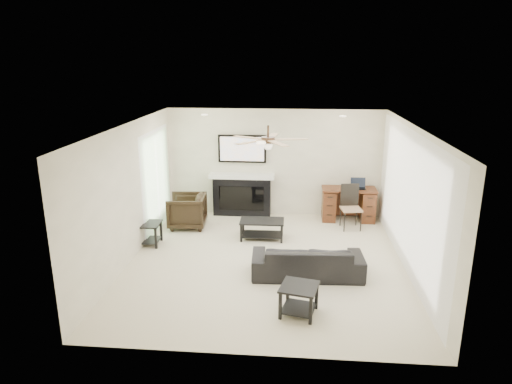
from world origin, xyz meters
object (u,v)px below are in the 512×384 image
(armchair, at_px, (187,211))
(desk, at_px, (348,204))
(sofa, at_px, (307,261))
(coffee_table, at_px, (262,229))
(fireplace_unit, at_px, (242,176))

(armchair, xyz_separation_m, desk, (3.59, 0.75, 0.01))
(sofa, height_order, coffee_table, sofa)
(armchair, height_order, desk, desk)
(armchair, xyz_separation_m, coffee_table, (1.70, -0.55, -0.17))
(coffee_table, height_order, fireplace_unit, fireplace_unit)
(sofa, xyz_separation_m, fireplace_unit, (-1.48, 3.05, 0.68))
(armchair, distance_m, fireplace_unit, 1.55)
(fireplace_unit, xyz_separation_m, desk, (2.47, -0.15, -0.57))
(sofa, distance_m, fireplace_unit, 3.46)
(sofa, height_order, armchair, armchair)
(fireplace_unit, relative_size, desk, 1.57)
(coffee_table, bearing_deg, fireplace_unit, 110.97)
(sofa, height_order, fireplace_unit, fireplace_unit)
(armchair, bearing_deg, sofa, 46.25)
(sofa, distance_m, armchair, 3.37)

